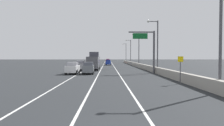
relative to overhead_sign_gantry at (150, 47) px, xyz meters
The scene contains 19 objects.
ground_plane 35.24m from the overhead_sign_gantry, 101.57° to the left, with size 320.00×320.00×0.00m, color #26282B.
lane_stripe_left 28.53m from the overhead_sign_gantry, 116.38° to the left, with size 0.16×130.00×0.00m, color silver.
lane_stripe_center 27.18m from the overhead_sign_gantry, 109.66° to the left, with size 0.16×130.00×0.00m, color silver.
lane_stripe_right 26.23m from the overhead_sign_gantry, 102.32° to the left, with size 0.16×130.00×0.00m, color silver.
jersey_barrier_right 11.11m from the overhead_sign_gantry, 82.51° to the left, with size 0.60×120.00×1.10m, color #9E998E.
overhead_sign_gantry is the anchor object (origin of this frame).
speed_advisory_sign 14.15m from the overhead_sign_gantry, 88.17° to the right, with size 0.60×0.11×3.00m.
lamp_post_right_near 19.25m from the overhead_sign_gantry, 85.45° to the right, with size 2.14×0.44×9.83m.
lamp_post_right_second 3.24m from the overhead_sign_gantry, 55.77° to the left, with size 2.14×0.44×9.83m.
lamp_post_right_third 24.36m from the overhead_sign_gantry, 86.29° to the left, with size 2.14×0.44×9.83m.
lamp_post_right_fourth 46.06m from the overhead_sign_gantry, 88.01° to the left, with size 2.14×0.44×9.83m.
lamp_post_right_fifth 67.78m from the overhead_sign_gantry, 88.55° to the left, with size 2.14×0.44×9.83m.
car_silver_0 16.94m from the overhead_sign_gantry, 144.12° to the left, with size 1.88×4.55×2.14m.
car_green_1 41.62m from the overhead_sign_gantry, 108.76° to the left, with size 2.11×4.27×1.86m.
car_red_2 59.08m from the overhead_sign_gantry, 97.24° to the left, with size 1.80×4.32×2.00m.
car_blue_3 37.17m from the overhead_sign_gantry, 101.24° to the left, with size 1.97×4.84×1.99m.
car_gray_4 11.39m from the overhead_sign_gantry, behind, with size 1.98×4.20×2.05m.
car_white_5 13.97m from the overhead_sign_gantry, behind, with size 1.98×4.22×2.04m.
box_truck 15.01m from the overhead_sign_gantry, 136.00° to the left, with size 2.51×9.33×4.09m.
Camera 1 is at (-0.44, -5.76, 2.95)m, focal length 32.47 mm.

